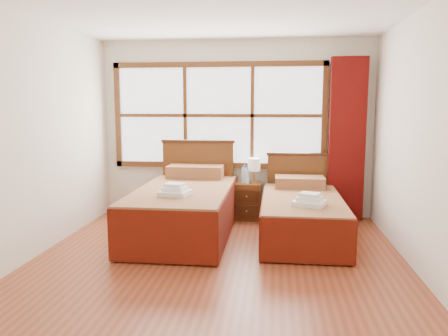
# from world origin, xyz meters

# --- Properties ---
(floor) EXTENTS (4.50, 4.50, 0.00)m
(floor) POSITION_xyz_m (0.00, 0.00, 0.00)
(floor) COLOR brown
(floor) RESTS_ON ground
(ceiling) EXTENTS (4.50, 4.50, 0.00)m
(ceiling) POSITION_xyz_m (0.00, 0.00, 2.60)
(ceiling) COLOR white
(ceiling) RESTS_ON wall_back
(wall_back) EXTENTS (4.00, 0.00, 4.00)m
(wall_back) POSITION_xyz_m (0.00, 2.25, 1.30)
(wall_back) COLOR silver
(wall_back) RESTS_ON floor
(wall_left) EXTENTS (0.00, 4.50, 4.50)m
(wall_left) POSITION_xyz_m (-2.00, 0.00, 1.30)
(wall_left) COLOR silver
(wall_left) RESTS_ON floor
(wall_right) EXTENTS (0.00, 4.50, 4.50)m
(wall_right) POSITION_xyz_m (2.00, 0.00, 1.30)
(wall_right) COLOR silver
(wall_right) RESTS_ON floor
(window) EXTENTS (3.16, 0.06, 1.56)m
(window) POSITION_xyz_m (-0.25, 2.21, 1.50)
(window) COLOR white
(window) RESTS_ON wall_back
(curtain) EXTENTS (0.50, 0.16, 2.30)m
(curtain) POSITION_xyz_m (1.60, 2.11, 1.17)
(curtain) COLOR #5D0B09
(curtain) RESTS_ON wall_back
(bed_left) EXTENTS (1.17, 2.27, 1.14)m
(bed_left) POSITION_xyz_m (-0.55, 1.20, 0.35)
(bed_left) COLOR #391B0B
(bed_left) RESTS_ON floor
(bed_right) EXTENTS (1.00, 2.02, 0.97)m
(bed_right) POSITION_xyz_m (0.94, 1.20, 0.30)
(bed_right) COLOR #391B0B
(bed_right) RESTS_ON floor
(nightstand) EXTENTS (0.40, 0.40, 0.54)m
(nightstand) POSITION_xyz_m (0.20, 1.99, 0.27)
(nightstand) COLOR #592F13
(nightstand) RESTS_ON floor
(towels_left) EXTENTS (0.37, 0.34, 0.14)m
(towels_left) POSITION_xyz_m (-0.56, 0.66, 0.66)
(towels_left) COLOR white
(towels_left) RESTS_ON bed_left
(towels_right) EXTENTS (0.42, 0.40, 0.14)m
(towels_right) POSITION_xyz_m (0.99, 0.72, 0.57)
(towels_right) COLOR white
(towels_right) RESTS_ON bed_right
(lamp) EXTENTS (0.18, 0.18, 0.35)m
(lamp) POSITION_xyz_m (0.29, 2.04, 0.78)
(lamp) COLOR gold
(lamp) RESTS_ON nightstand
(bottle_near) EXTENTS (0.07, 0.07, 0.25)m
(bottle_near) POSITION_xyz_m (0.15, 1.99, 0.65)
(bottle_near) COLOR silver
(bottle_near) RESTS_ON nightstand
(bottle_far) EXTENTS (0.06, 0.06, 0.24)m
(bottle_far) POSITION_xyz_m (0.20, 1.95, 0.64)
(bottle_far) COLOR silver
(bottle_far) RESTS_ON nightstand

